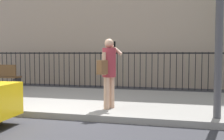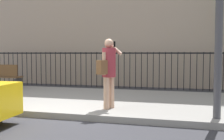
# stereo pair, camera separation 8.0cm
# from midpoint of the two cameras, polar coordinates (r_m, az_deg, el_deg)

# --- Properties ---
(ground_plane) EXTENTS (60.00, 60.00, 0.00)m
(ground_plane) POSITION_cam_midpoint_polar(r_m,az_deg,el_deg) (6.61, -13.65, -10.03)
(ground_plane) COLOR #333338
(sidewalk) EXTENTS (28.00, 4.40, 0.15)m
(sidewalk) POSITION_cam_midpoint_polar(r_m,az_deg,el_deg) (8.55, -6.60, -6.33)
(sidewalk) COLOR gray
(sidewalk) RESTS_ON ground
(iron_fence) EXTENTS (12.03, 0.04, 1.60)m
(iron_fence) POSITION_cam_midpoint_polar(r_m,az_deg,el_deg) (11.95, -0.19, 1.08)
(iron_fence) COLOR black
(iron_fence) RESTS_ON ground
(pedestrian_on_phone) EXTENTS (0.56, 0.72, 1.76)m
(pedestrian_on_phone) POSITION_cam_midpoint_polar(r_m,az_deg,el_deg) (6.68, -0.44, 0.41)
(pedestrian_on_phone) COLOR tan
(pedestrian_on_phone) RESTS_ON sidewalk
(street_bench) EXTENTS (1.60, 0.45, 0.95)m
(street_bench) POSITION_cam_midpoint_polar(r_m,az_deg,el_deg) (11.56, -22.31, -1.11)
(street_bench) COLOR brown
(street_bench) RESTS_ON sidewalk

